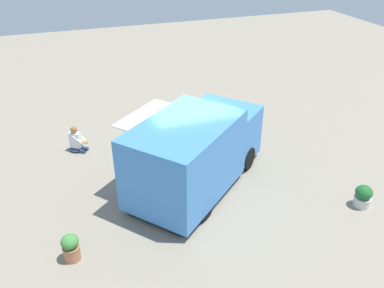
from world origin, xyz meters
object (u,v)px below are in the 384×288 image
person_customer (76,141)px  planter_flowering_far (71,247)px  planter_flowering_near (363,196)px  food_truck (196,153)px  planter_flowering_side (232,118)px

person_customer → planter_flowering_far: (-0.61, -5.21, 0.01)m
planter_flowering_near → planter_flowering_far: (-7.92, 0.63, 0.04)m
planter_flowering_far → person_customer: bearing=83.4°
food_truck → planter_flowering_far: 4.35m
planter_flowering_far → planter_flowering_side: 8.37m
food_truck → planter_flowering_far: bearing=-153.5°
person_customer → planter_flowering_near: person_customer is taller
planter_flowering_near → planter_flowering_side: bearing=103.3°
person_customer → planter_flowering_near: bearing=-38.6°
person_customer → planter_flowering_far: person_customer is taller
person_customer → planter_flowering_far: bearing=-96.6°
food_truck → planter_flowering_far: food_truck is taller
person_customer → food_truck: bearing=-45.6°
food_truck → planter_flowering_far: (-3.83, -1.91, -0.74)m
food_truck → planter_flowering_near: (4.09, -2.54, -0.78)m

